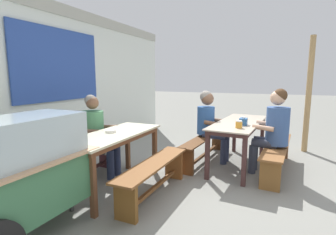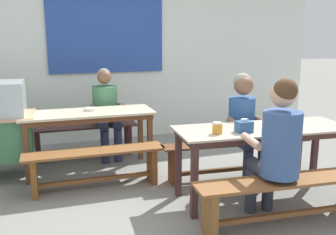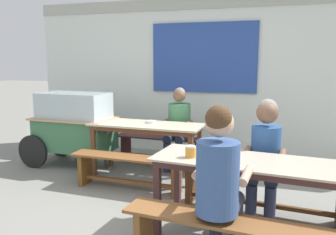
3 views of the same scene
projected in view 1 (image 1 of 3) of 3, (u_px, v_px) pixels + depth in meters
name	position (u px, v px, depth m)	size (l,w,h in m)	color
ground_plane	(222.00, 180.00, 3.83)	(40.00, 40.00, 0.00)	gray
backdrop_wall	(69.00, 82.00, 4.64)	(6.88, 0.23, 2.68)	white
dining_table_far	(113.00, 140.00, 3.47)	(1.61, 0.66, 0.76)	beige
dining_table_near	(239.00, 126.00, 4.36)	(1.85, 0.80, 0.76)	#BDAD97
bench_far_back	(80.00, 162.00, 3.78)	(1.49, 0.35, 0.44)	#4F2C2A
bench_far_front	(154.00, 173.00, 3.29)	(1.53, 0.35, 0.44)	brown
bench_near_back	(204.00, 145.00, 4.70)	(1.83, 0.41, 0.44)	#59341A
bench_near_front	(277.00, 153.00, 4.15)	(1.85, 0.47, 0.44)	brown
food_cart	(22.00, 170.00, 2.37)	(1.61, 0.79, 1.15)	#3E764E
person_right_near_table	(210.00, 121.00, 4.64)	(0.43, 0.57, 1.25)	#2C334E
person_near_front	(273.00, 126.00, 3.96)	(0.47, 0.55, 1.32)	#343949
person_center_facing	(96.00, 130.00, 3.96)	(0.46, 0.59, 1.23)	#262F4E
tissue_box	(243.00, 122.00, 4.05)	(0.15, 0.11, 0.13)	#2A558A
condiment_jar	(239.00, 124.00, 3.81)	(0.10, 0.10, 0.11)	orange
soup_bowl	(111.00, 131.00, 3.52)	(0.14, 0.14, 0.04)	silver
wooden_support_post	(309.00, 95.00, 5.14)	(0.11, 0.11, 2.27)	#A88555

